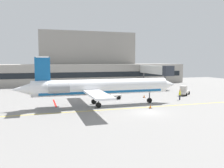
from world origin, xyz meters
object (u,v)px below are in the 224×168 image
marshaller (180,95)px  fuel_tank (150,83)px  pushback_tractor (184,91)px  baggage_tug (109,94)px  regional_jet (99,87)px

marshaller → fuel_tank: bearing=78.6°
pushback_tractor → marshaller: bearing=-131.3°
baggage_tug → fuel_tank: bearing=43.5°
pushback_tractor → regional_jet: bearing=-163.6°
pushback_tractor → fuel_tank: fuel_tank is taller
baggage_tug → pushback_tractor: 17.36m
regional_jet → marshaller: 16.53m
baggage_tug → marshaller: size_ratio=1.93×
pushback_tractor → fuel_tank: size_ratio=0.61×
pushback_tractor → marshaller: pushback_tractor is taller
baggage_tug → marshaller: 13.80m
marshaller → baggage_tug: bearing=159.7°
pushback_tractor → baggage_tug: bearing=-179.3°
regional_jet → fuel_tank: 30.33m
pushback_tractor → marshaller: size_ratio=1.91×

